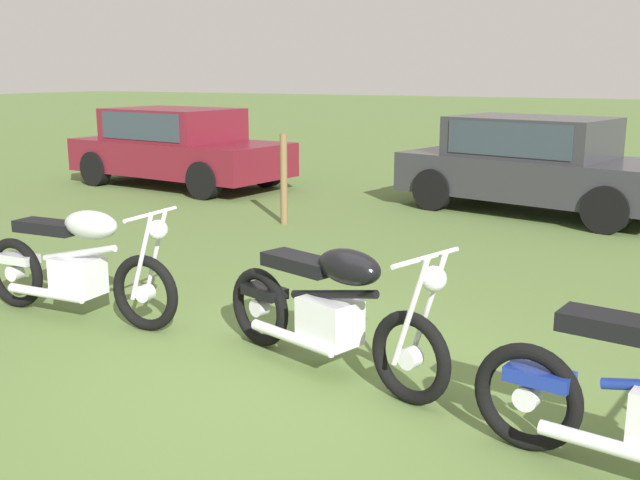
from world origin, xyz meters
The scene contains 6 objects.
ground_plane centered at (0.00, 0.00, 0.00)m, with size 120.00×120.00×0.00m, color #567038.
motorcycle_silver centered at (-2.30, 0.30, 0.48)m, with size 2.09×0.64×1.02m.
motorcycle_black centered at (0.14, 0.26, 0.48)m, with size 2.02×0.91×1.02m.
car_burgundy centered at (-6.41, 6.80, 0.80)m, with size 4.32×2.26×1.43m.
car_charcoal centered at (0.03, 7.19, 0.80)m, with size 4.33×2.57×1.43m.
fence_post_wooden centered at (-2.85, 4.66, 0.63)m, with size 0.10×0.10×1.26m, color brown.
Camera 1 is at (2.39, -4.12, 2.08)m, focal length 41.71 mm.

